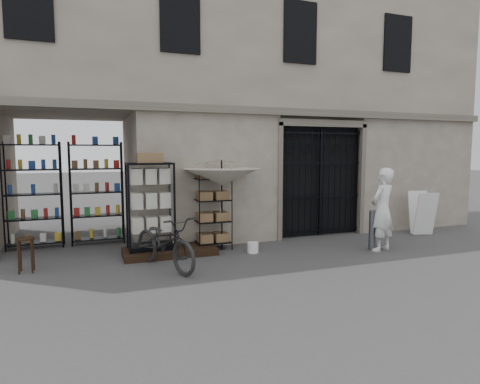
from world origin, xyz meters
name	(u,v)px	position (x,y,z in m)	size (l,w,h in m)	color
ground	(300,262)	(0.00, 0.00, 0.00)	(80.00, 80.00, 0.00)	black
main_building	(235,73)	(0.00, 4.00, 4.50)	(14.00, 4.00, 9.00)	#A19587
shop_recess	(67,185)	(-4.50, 2.80, 1.50)	(3.00, 1.70, 3.00)	black
shop_shelving	(66,194)	(-4.55, 3.30, 1.25)	(2.70, 0.50, 2.50)	black
iron_gate	(317,180)	(1.75, 2.28, 1.50)	(2.50, 0.21, 3.00)	black
step_platform	(170,251)	(-2.40, 1.55, 0.07)	(2.00, 0.90, 0.15)	black
display_cabinet	(151,211)	(-2.79, 1.59, 1.00)	(1.03, 0.75, 2.04)	black
wire_rack	(213,213)	(-1.35, 1.75, 0.86)	(0.92, 0.80, 1.75)	black
market_umbrella	(222,172)	(-1.18, 1.58, 1.79)	(1.66, 1.69, 2.49)	black
white_bucket	(253,247)	(-0.61, 1.08, 0.12)	(0.25, 0.25, 0.24)	white
bicycle	(165,268)	(-2.67, 0.55, 0.00)	(0.70, 1.05, 1.99)	black
wooden_stool	(26,254)	(-5.17, 1.21, 0.35)	(0.38, 0.38, 0.66)	black
steel_bollard	(372,230)	(2.09, 0.38, 0.46)	(0.17, 0.17, 0.92)	#585D64
shopkeeper	(381,250)	(2.23, 0.24, 0.00)	(0.69, 1.90, 0.46)	white
easel_sign	(422,213)	(4.46, 1.29, 0.60)	(0.70, 0.76, 1.16)	silver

